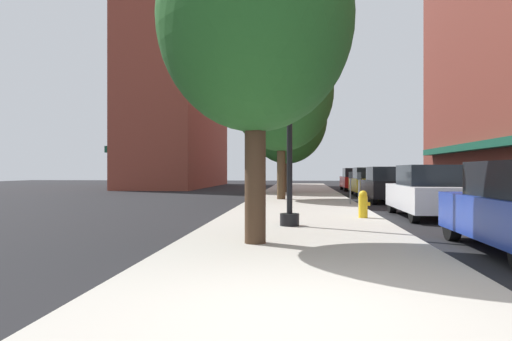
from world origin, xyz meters
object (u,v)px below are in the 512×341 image
at_px(tree_mid, 281,91).
at_px(tree_far, 255,20).
at_px(parking_meter_near, 350,184).
at_px(lamppost, 290,102).
at_px(car_white, 428,192).
at_px(car_yellow, 368,182).
at_px(parking_meter_far, 359,186).
at_px(fire_hydrant, 363,204).
at_px(car_red, 354,180).
at_px(tree_near, 287,118).
at_px(car_black, 386,185).

relative_size(tree_mid, tree_far, 1.26).
relative_size(parking_meter_near, tree_mid, 0.16).
xyz_separation_m(parking_meter_near, tree_far, (-2.89, -10.51, 3.39)).
distance_m(lamppost, car_white, 6.01).
bearing_deg(car_yellow, parking_meter_far, -98.93).
xyz_separation_m(fire_hydrant, parking_meter_near, (0.23, 5.55, 0.43)).
relative_size(parking_meter_near, tree_far, 0.21).
height_order(parking_meter_far, car_red, car_red).
relative_size(fire_hydrant, parking_meter_near, 0.60).
height_order(car_yellow, car_red, same).
height_order(tree_near, tree_far, tree_near).
relative_size(tree_far, car_black, 1.48).
xyz_separation_m(lamppost, car_white, (4.26, 3.49, -2.39)).
height_order(tree_mid, car_yellow, tree_mid).
bearing_deg(car_white, tree_near, 109.38).
bearing_deg(car_black, tree_near, 126.41).
bearing_deg(parking_meter_near, parking_meter_far, -90.00).
height_order(parking_meter_near, car_black, car_black).
bearing_deg(tree_mid, tree_far, -89.77).
bearing_deg(parking_meter_far, tree_near, 102.63).
xyz_separation_m(parking_meter_far, tree_near, (-2.87, 12.81, 3.85)).
height_order(lamppost, car_red, lamppost).
relative_size(tree_mid, car_yellow, 1.87).
bearing_deg(lamppost, car_black, 68.17).
height_order(tree_far, car_white, tree_far).
xyz_separation_m(parking_meter_far, car_yellow, (1.95, 11.53, -0.14)).
bearing_deg(parking_meter_near, tree_mid, 135.00).
distance_m(parking_meter_far, car_red, 18.44).
distance_m(tree_far, car_black, 14.73).
distance_m(parking_meter_near, parking_meter_far, 2.77).
xyz_separation_m(parking_meter_far, car_red, (1.95, 18.34, -0.14)).
relative_size(lamppost, car_white, 1.37).
relative_size(tree_mid, car_white, 1.87).
distance_m(fire_hydrant, parking_meter_far, 2.83).
bearing_deg(car_red, tree_far, -101.71).
bearing_deg(tree_mid, lamppost, -86.56).
xyz_separation_m(car_black, car_yellow, (0.00, 5.81, 0.00)).
xyz_separation_m(lamppost, car_yellow, (4.26, 16.44, -2.39)).
bearing_deg(car_red, car_black, -91.19).
distance_m(fire_hydrant, car_red, 21.24).
relative_size(parking_meter_near, car_white, 0.30).
distance_m(tree_far, car_yellow, 20.17).
bearing_deg(tree_near, fire_hydrant, -80.38).
xyz_separation_m(tree_near, car_yellow, (4.82, -1.29, -3.99)).
height_order(tree_mid, car_red, tree_mid).
distance_m(tree_near, car_yellow, 6.39).
relative_size(parking_meter_far, car_black, 0.30).
bearing_deg(parking_meter_far, parking_meter_near, 90.00).
bearing_deg(car_white, lamppost, -139.98).
distance_m(lamppost, parking_meter_near, 8.33).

